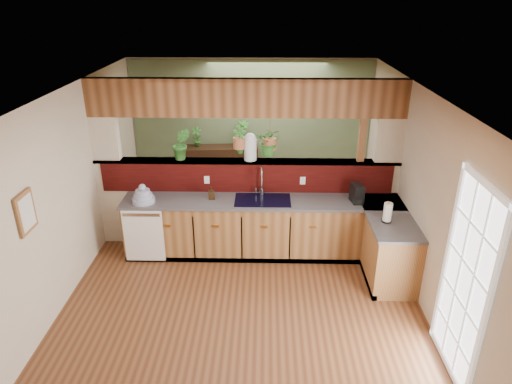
{
  "coord_description": "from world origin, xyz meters",
  "views": [
    {
      "loc": [
        0.28,
        -5.11,
        3.72
      ],
      "look_at": [
        0.16,
        0.7,
        1.15
      ],
      "focal_mm": 32.0,
      "sensor_mm": 36.0,
      "label": 1
    }
  ],
  "objects_px": {
    "faucet": "(261,181)",
    "coffee_maker": "(357,194)",
    "dish_stack": "(143,197)",
    "soap_dispenser": "(211,193)",
    "paper_towel": "(388,213)",
    "glass_jar": "(250,147)",
    "shelving_console": "(221,170)"
  },
  "relations": [
    {
      "from": "dish_stack",
      "to": "glass_jar",
      "type": "distance_m",
      "value": 1.73
    },
    {
      "from": "coffee_maker",
      "to": "shelving_console",
      "type": "relative_size",
      "value": 0.19
    },
    {
      "from": "glass_jar",
      "to": "shelving_console",
      "type": "bearing_deg",
      "value": 108.55
    },
    {
      "from": "coffee_maker",
      "to": "dish_stack",
      "type": "bearing_deg",
      "value": 169.28
    },
    {
      "from": "coffee_maker",
      "to": "faucet",
      "type": "bearing_deg",
      "value": 159.83
    },
    {
      "from": "dish_stack",
      "to": "glass_jar",
      "type": "xyz_separation_m",
      "value": [
        1.54,
        0.49,
        0.61
      ]
    },
    {
      "from": "soap_dispenser",
      "to": "paper_towel",
      "type": "bearing_deg",
      "value": -15.6
    },
    {
      "from": "dish_stack",
      "to": "glass_jar",
      "type": "height_order",
      "value": "glass_jar"
    },
    {
      "from": "soap_dispenser",
      "to": "paper_towel",
      "type": "height_order",
      "value": "paper_towel"
    },
    {
      "from": "shelving_console",
      "to": "faucet",
      "type": "bearing_deg",
      "value": -74.02
    },
    {
      "from": "glass_jar",
      "to": "dish_stack",
      "type": "bearing_deg",
      "value": -162.36
    },
    {
      "from": "soap_dispenser",
      "to": "shelving_console",
      "type": "height_order",
      "value": "soap_dispenser"
    },
    {
      "from": "paper_towel",
      "to": "shelving_console",
      "type": "distance_m",
      "value": 3.88
    },
    {
      "from": "soap_dispenser",
      "to": "shelving_console",
      "type": "bearing_deg",
      "value": 91.82
    },
    {
      "from": "dish_stack",
      "to": "coffee_maker",
      "type": "relative_size",
      "value": 1.22
    },
    {
      "from": "faucet",
      "to": "shelving_console",
      "type": "height_order",
      "value": "faucet"
    },
    {
      "from": "dish_stack",
      "to": "paper_towel",
      "type": "bearing_deg",
      "value": -8.95
    },
    {
      "from": "faucet",
      "to": "coffee_maker",
      "type": "bearing_deg",
      "value": -8.05
    },
    {
      "from": "shelving_console",
      "to": "coffee_maker",
      "type": "bearing_deg",
      "value": -51.42
    },
    {
      "from": "dish_stack",
      "to": "paper_towel",
      "type": "xyz_separation_m",
      "value": [
        3.39,
        -0.53,
        0.04
      ]
    },
    {
      "from": "paper_towel",
      "to": "glass_jar",
      "type": "xyz_separation_m",
      "value": [
        -1.85,
        1.02,
        0.57
      ]
    },
    {
      "from": "coffee_maker",
      "to": "paper_towel",
      "type": "relative_size",
      "value": 0.93
    },
    {
      "from": "faucet",
      "to": "coffee_maker",
      "type": "xyz_separation_m",
      "value": [
        1.39,
        -0.2,
        -0.12
      ]
    },
    {
      "from": "glass_jar",
      "to": "shelving_console",
      "type": "height_order",
      "value": "glass_jar"
    },
    {
      "from": "faucet",
      "to": "shelving_console",
      "type": "relative_size",
      "value": 0.32
    },
    {
      "from": "soap_dispenser",
      "to": "glass_jar",
      "type": "distance_m",
      "value": 0.9
    },
    {
      "from": "dish_stack",
      "to": "shelving_console",
      "type": "xyz_separation_m",
      "value": [
        0.9,
        2.39,
        -0.49
      ]
    },
    {
      "from": "dish_stack",
      "to": "soap_dispenser",
      "type": "distance_m",
      "value": 0.98
    },
    {
      "from": "coffee_maker",
      "to": "glass_jar",
      "type": "height_order",
      "value": "glass_jar"
    },
    {
      "from": "dish_stack",
      "to": "soap_dispenser",
      "type": "relative_size",
      "value": 1.68
    },
    {
      "from": "paper_towel",
      "to": "glass_jar",
      "type": "height_order",
      "value": "glass_jar"
    },
    {
      "from": "faucet",
      "to": "paper_towel",
      "type": "height_order",
      "value": "faucet"
    }
  ]
}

